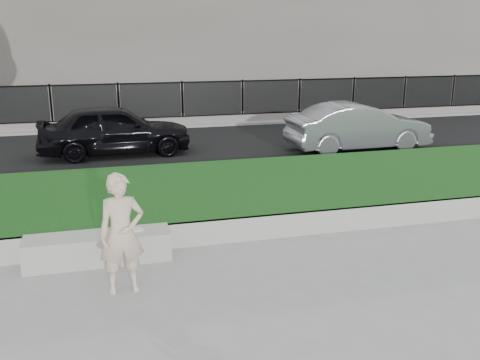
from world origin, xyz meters
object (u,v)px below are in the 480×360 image
object	(u,v)px
man	(122,234)
car_dark	(115,130)
car_silver	(358,127)
book	(135,230)
stone_bench	(98,248)

from	to	relation	value
man	car_dark	world-z (taller)	man
car_dark	man	bearing A→B (deg)	175.41
man	car_silver	size ratio (longest dim) A/B	0.40
book	man	bearing A→B (deg)	-115.93
car_silver	man	bearing A→B (deg)	133.90
car_dark	car_silver	size ratio (longest dim) A/B	1.01
book	car_silver	world-z (taller)	car_silver
man	car_dark	distance (m)	8.10
man	car_silver	bearing A→B (deg)	41.00
stone_bench	car_silver	bearing A→B (deg)	39.65
car_silver	book	bearing A→B (deg)	130.18
stone_bench	car_dark	size ratio (longest dim) A/B	0.52
man	stone_bench	bearing A→B (deg)	102.98
book	car_dark	distance (m)	7.05
man	car_silver	world-z (taller)	man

